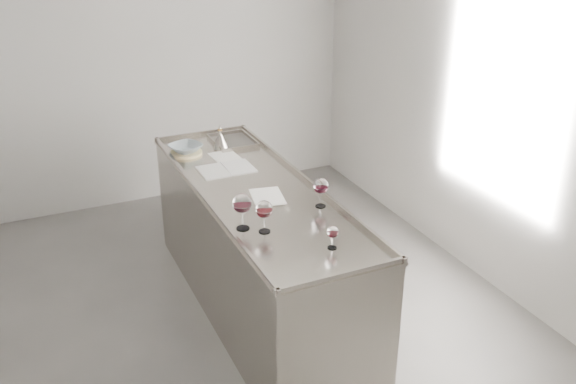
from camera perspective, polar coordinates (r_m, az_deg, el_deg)
name	(u,v)px	position (r m, az deg, el deg)	size (l,w,h in m)	color
room_shell	(192,151)	(3.67, -8.53, 3.65)	(4.54, 5.04, 2.84)	#54524F
counter	(257,251)	(4.47, -2.75, -5.25)	(0.77, 2.42, 0.97)	#9F978E
wine_glass_left	(242,204)	(3.69, -4.10, -1.10)	(0.11, 0.11, 0.22)	white
wine_glass_middle	(264,210)	(3.66, -2.13, -1.62)	(0.10, 0.10, 0.20)	white
wine_glass_right	(321,187)	(3.97, 2.95, 0.47)	(0.10, 0.10, 0.19)	white
wine_glass_small	(333,233)	(3.52, 3.99, -3.64)	(0.07, 0.07, 0.13)	white
notebook	(226,169)	(4.58, -5.49, 2.03)	(0.38, 0.27, 0.02)	silver
loose_paper_top	(226,157)	(4.81, -5.54, 3.12)	(0.19, 0.27, 0.00)	silver
loose_paper_under	(267,197)	(4.14, -1.84, -0.41)	(0.20, 0.28, 0.00)	white
trivet	(186,153)	(4.91, -9.04, 3.46)	(0.24, 0.24, 0.02)	#CDBB85
ceramic_bowl	(186,148)	(4.89, -9.07, 3.88)	(0.23, 0.23, 0.06)	gray
wine_funnel	(221,141)	(4.98, -6.02, 4.57)	(0.13, 0.13, 0.19)	#ACA399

